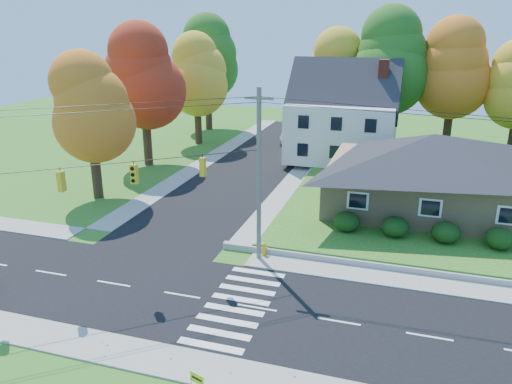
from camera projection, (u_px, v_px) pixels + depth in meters
ground at (257, 308)px, 24.30m from camera, size 120.00×120.00×0.00m
road_main at (257, 308)px, 24.29m from camera, size 90.00×8.00×0.02m
road_cross at (257, 162)px, 50.08m from camera, size 8.00×44.00×0.02m
sidewalk_north at (283, 263)px, 28.81m from camera, size 90.00×2.00×0.08m
sidewalk_south at (220, 372)px, 19.76m from camera, size 90.00×2.00×0.08m
lawn at (491, 195)px, 39.55m from camera, size 30.00×30.00×0.50m
ranch_house at (431, 170)px, 35.48m from camera, size 14.60×10.60×5.40m
colonial_house at (343, 118)px, 48.16m from camera, size 10.40×8.40×9.60m
hedge_row at (420, 230)px, 30.69m from camera, size 10.70×1.70×1.27m
traffic_infrastructure at (262, 199)px, 23.92m from camera, size 38.10×10.66×10.00m
tree_lot_0 at (334, 72)px, 52.97m from camera, size 6.72×6.72×12.51m
tree_lot_1 at (392, 61)px, 49.96m from camera, size 7.84×7.84×14.60m
tree_lot_2 at (455, 69)px, 49.38m from camera, size 7.28×7.28×13.56m
tree_west_0 at (89, 108)px, 37.67m from camera, size 6.16×6.16×11.47m
tree_west_1 at (143, 77)px, 46.58m from camera, size 7.28×7.28×13.56m
tree_west_2 at (196, 75)px, 55.56m from camera, size 6.72×6.72×12.51m
tree_west_3 at (207, 58)px, 62.94m from camera, size 7.84×7.84×14.60m
white_car at (289, 135)px, 58.28m from camera, size 2.20×4.91×1.57m
fire_hydrant at (264, 249)px, 29.69m from camera, size 0.49×0.38×0.85m
yard_sign at (197, 379)px, 18.57m from camera, size 0.64×0.24×0.83m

